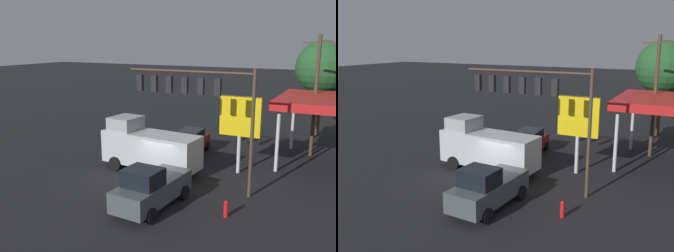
% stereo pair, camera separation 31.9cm
% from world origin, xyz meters
% --- Properties ---
extents(ground_plane, '(200.00, 200.00, 0.00)m').
position_xyz_m(ground_plane, '(0.00, 0.00, 0.00)').
color(ground_plane, black).
extents(traffic_signal_assembly, '(7.94, 0.43, 7.30)m').
position_xyz_m(traffic_signal_assembly, '(-2.47, -0.68, 5.69)').
color(traffic_signal_assembly, '#473828').
rests_on(traffic_signal_assembly, ground).
extents(utility_pole, '(2.40, 0.26, 9.19)m').
position_xyz_m(utility_pole, '(-8.03, -10.64, 4.87)').
color(utility_pole, '#473828').
rests_on(utility_pole, ground).
extents(price_sign, '(2.74, 0.27, 5.22)m').
position_xyz_m(price_sign, '(-4.17, -4.26, 3.71)').
color(price_sign, silver).
rests_on(price_sign, ground).
extents(delivery_truck, '(6.95, 2.94, 3.58)m').
position_xyz_m(delivery_truck, '(1.41, -1.87, 1.69)').
color(delivery_truck, silver).
rests_on(delivery_truck, ground).
extents(sedan_far, '(2.25, 4.49, 1.93)m').
position_xyz_m(sedan_far, '(0.47, -6.83, 0.95)').
color(sedan_far, maroon).
rests_on(sedan_far, ground).
extents(pickup_parked, '(2.52, 5.32, 2.40)m').
position_xyz_m(pickup_parked, '(-1.64, 3.14, 1.11)').
color(pickup_parked, '#474C51').
rests_on(pickup_parked, ground).
extents(street_tree, '(4.86, 4.86, 8.80)m').
position_xyz_m(street_tree, '(-7.75, -17.73, 6.35)').
color(street_tree, '#4C331E').
rests_on(street_tree, ground).
extents(fire_hydrant, '(0.24, 0.24, 0.88)m').
position_xyz_m(fire_hydrant, '(-5.55, 2.35, 0.44)').
color(fire_hydrant, red).
rests_on(fire_hydrant, ground).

